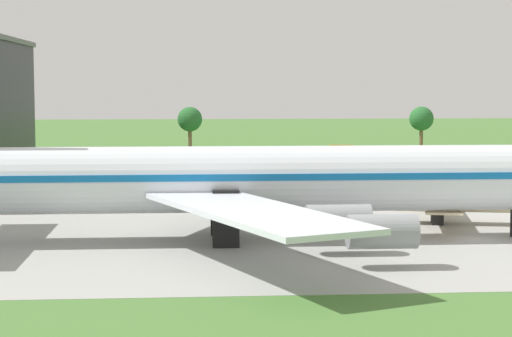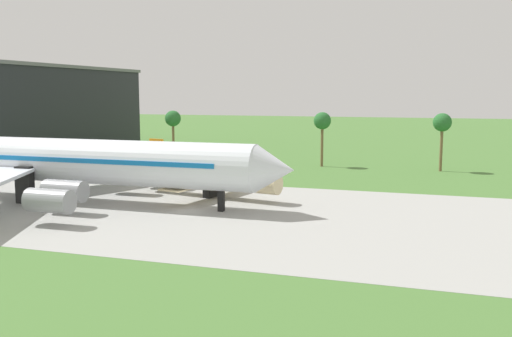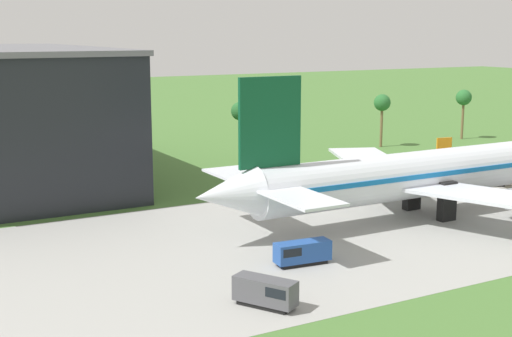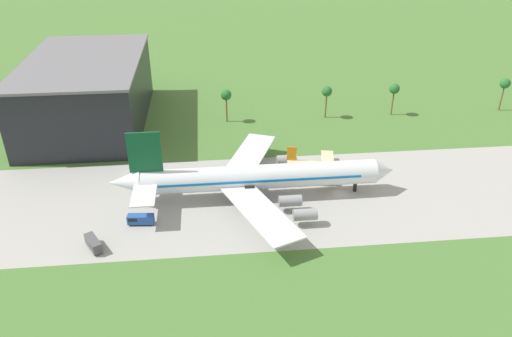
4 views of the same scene
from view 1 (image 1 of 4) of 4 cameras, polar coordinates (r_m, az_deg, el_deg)
ground_plane at (r=90.61m, az=13.08°, el=-4.27°), size 600.00×600.00×0.00m
taxiway_strip at (r=90.61m, az=13.09°, el=-4.27°), size 320.00×44.00×0.02m
jet_airliner at (r=86.77m, az=-0.86°, el=-0.70°), size 72.43×55.95×19.53m
regional_aircraft at (r=99.46m, az=11.04°, el=-1.81°), size 22.63×20.54×8.28m
palm_tree_row at (r=143.76m, az=15.32°, el=2.93°), size 101.83×3.60×11.89m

